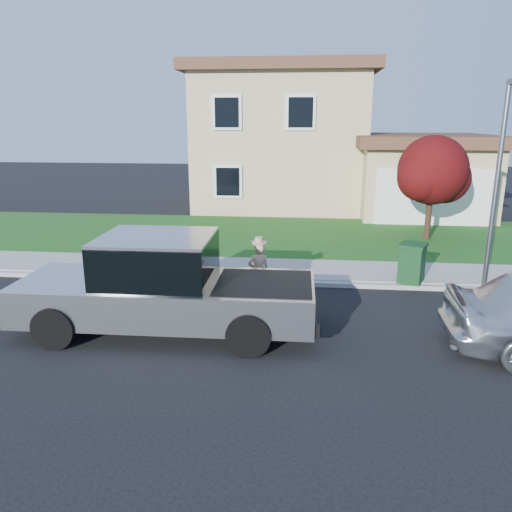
{
  "coord_description": "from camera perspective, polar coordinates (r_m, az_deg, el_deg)",
  "views": [
    {
      "loc": [
        1.39,
        -9.87,
        4.31
      ],
      "look_at": [
        0.22,
        1.41,
        1.2
      ],
      "focal_mm": 35.0,
      "sensor_mm": 36.0,
      "label": 1
    }
  ],
  "objects": [
    {
      "name": "ground",
      "position": [
        10.86,
        -1.96,
        -8.06
      ],
      "size": [
        80.0,
        80.0,
        0.0
      ],
      "primitive_type": "plane",
      "color": "black",
      "rests_on": "ground"
    },
    {
      "name": "curb",
      "position": [
        13.46,
        3.96,
        -3.1
      ],
      "size": [
        40.0,
        0.2,
        0.12
      ],
      "primitive_type": "cube",
      "color": "gray",
      "rests_on": "ground"
    },
    {
      "name": "sidewalk",
      "position": [
        14.51,
        4.12,
        -1.67
      ],
      "size": [
        40.0,
        2.0,
        0.15
      ],
      "primitive_type": "cube",
      "color": "gray",
      "rests_on": "ground"
    },
    {
      "name": "lawn",
      "position": [
        18.86,
        4.59,
        2.24
      ],
      "size": [
        40.0,
        7.0,
        0.1
      ],
      "primitive_type": "cube",
      "color": "#164A15",
      "rests_on": "ground"
    },
    {
      "name": "house",
      "position": [
        26.27,
        5.9,
        12.78
      ],
      "size": [
        14.0,
        11.3,
        6.85
      ],
      "color": "tan",
      "rests_on": "ground"
    },
    {
      "name": "pickup_truck",
      "position": [
        10.48,
        -10.37,
        -3.58
      ],
      "size": [
        6.29,
        2.43,
        2.05
      ],
      "rotation": [
        0.0,
        0.0,
        0.01
      ],
      "color": "black",
      "rests_on": "ground"
    },
    {
      "name": "woman",
      "position": [
        12.1,
        0.31,
        -1.72
      ],
      "size": [
        0.61,
        0.49,
        1.61
      ],
      "rotation": [
        0.0,
        0.0,
        3.43
      ],
      "color": "tan",
      "rests_on": "ground"
    },
    {
      "name": "ornamental_tree",
      "position": [
        18.89,
        19.62,
        8.87
      ],
      "size": [
        2.7,
        2.43,
        3.7
      ],
      "color": "black",
      "rests_on": "lawn"
    },
    {
      "name": "trash_bin",
      "position": [
        13.75,
        17.4,
        -0.7
      ],
      "size": [
        0.88,
        0.92,
        1.04
      ],
      "rotation": [
        0.0,
        0.0,
        -0.41
      ],
      "color": "#0E3515",
      "rests_on": "sidewalk"
    },
    {
      "name": "street_lamp",
      "position": [
        13.43,
        26.03,
        8.08
      ],
      "size": [
        0.4,
        0.68,
        5.21
      ],
      "rotation": [
        0.0,
        0.0,
        0.36
      ],
      "color": "slate",
      "rests_on": "ground"
    }
  ]
}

